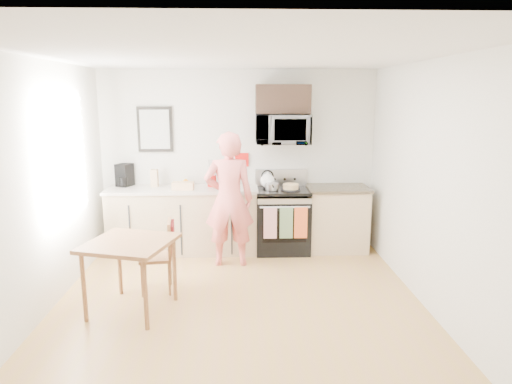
{
  "coord_description": "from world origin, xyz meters",
  "views": [
    {
      "loc": [
        0.01,
        -4.39,
        2.24
      ],
      "look_at": [
        0.21,
        1.0,
        1.09
      ],
      "focal_mm": 32.0,
      "sensor_mm": 36.0,
      "label": 1
    }
  ],
  "objects_px": {
    "person": "(229,200)",
    "chair": "(166,246)",
    "dining_table": "(130,249)",
    "microwave": "(283,129)",
    "range": "(282,221)",
    "cake": "(291,187)"
  },
  "relations": [
    {
      "from": "person",
      "to": "chair",
      "type": "xyz_separation_m",
      "value": [
        -0.71,
        -0.82,
        -0.35
      ]
    },
    {
      "from": "dining_table",
      "to": "microwave",
      "type": "bearing_deg",
      "value": 48.01
    },
    {
      "from": "microwave",
      "to": "dining_table",
      "type": "relative_size",
      "value": 0.86
    },
    {
      "from": "range",
      "to": "microwave",
      "type": "height_order",
      "value": "microwave"
    },
    {
      "from": "range",
      "to": "chair",
      "type": "height_order",
      "value": "range"
    },
    {
      "from": "person",
      "to": "dining_table",
      "type": "xyz_separation_m",
      "value": [
        -1.0,
        -1.32,
        -0.21
      ]
    },
    {
      "from": "person",
      "to": "cake",
      "type": "height_order",
      "value": "person"
    },
    {
      "from": "microwave",
      "to": "chair",
      "type": "height_order",
      "value": "microwave"
    },
    {
      "from": "range",
      "to": "cake",
      "type": "height_order",
      "value": "range"
    },
    {
      "from": "microwave",
      "to": "cake",
      "type": "xyz_separation_m",
      "value": [
        0.1,
        -0.21,
        -0.79
      ]
    },
    {
      "from": "chair",
      "to": "person",
      "type": "bearing_deg",
      "value": 42.94
    },
    {
      "from": "microwave",
      "to": "dining_table",
      "type": "bearing_deg",
      "value": -131.99
    },
    {
      "from": "range",
      "to": "dining_table",
      "type": "distance_m",
      "value": 2.56
    },
    {
      "from": "range",
      "to": "cake",
      "type": "xyz_separation_m",
      "value": [
        0.1,
        -0.11,
        0.53
      ]
    },
    {
      "from": "range",
      "to": "person",
      "type": "distance_m",
      "value": 1.03
    },
    {
      "from": "microwave",
      "to": "chair",
      "type": "distance_m",
      "value": 2.4
    },
    {
      "from": "microwave",
      "to": "cake",
      "type": "distance_m",
      "value": 0.83
    },
    {
      "from": "chair",
      "to": "cake",
      "type": "xyz_separation_m",
      "value": [
        1.57,
        1.24,
        0.42
      ]
    },
    {
      "from": "range",
      "to": "chair",
      "type": "bearing_deg",
      "value": -137.43
    },
    {
      "from": "person",
      "to": "range",
      "type": "bearing_deg",
      "value": -146.62
    },
    {
      "from": "range",
      "to": "microwave",
      "type": "distance_m",
      "value": 1.33
    },
    {
      "from": "range",
      "to": "person",
      "type": "relative_size",
      "value": 0.65
    }
  ]
}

